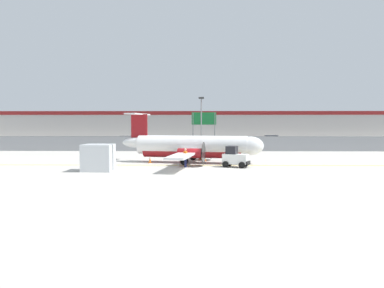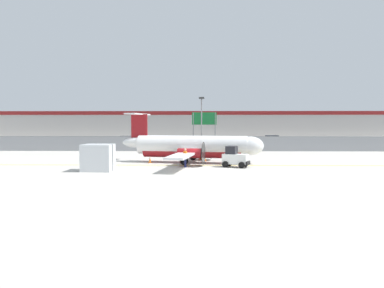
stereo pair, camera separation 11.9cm
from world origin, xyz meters
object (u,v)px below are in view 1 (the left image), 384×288
Objects in this scene: cargo_container at (98,158)px; parked_car_0 at (127,140)px; baggage_tug at (235,158)px; apron_light_pole at (201,120)px; ground_crew_worker at (185,157)px; parked_car_2 at (201,142)px; parked_car_4 at (271,140)px; commuter_airplane at (194,147)px; parked_car_1 at (153,142)px; traffic_cone_near_left at (200,157)px; highway_sign at (204,122)px; parked_car_3 at (239,141)px; traffic_cone_far_right at (150,160)px; traffic_cone_far_left at (205,158)px; traffic_cone_near_right at (226,162)px.

cargo_container reaches higher than parked_car_0.
baggage_tug is 14.22m from apron_light_pole.
ground_crew_worker is 7.49m from cargo_container.
parked_car_2 and parked_car_4 have the same top height.
ground_crew_worker and parked_car_4 have the same top height.
commuter_airplane is 3.71× the size of parked_car_1.
traffic_cone_near_left is 0.12× the size of highway_sign.
apron_light_pole reaches higher than traffic_cone_near_left.
commuter_airplane is 22.23m from parked_car_1.
parked_car_3 is (7.91, 26.44, -0.06)m from ground_crew_worker.
apron_light_pole is at bearing 55.56° from parked_car_4.
traffic_cone_far_right is at bearing 58.32° from parked_car_4.
commuter_airplane is 3.66× the size of parked_car_3.
parked_car_2 is (7.73, -1.53, 0.00)m from parked_car_1.
parked_car_3 is (3.47, 26.18, 0.04)m from baggage_tug.
parked_car_4 is at bearing 63.18° from traffic_cone_near_left.
traffic_cone_far_left is at bearing 53.16° from ground_crew_worker.
parked_car_4 is at bearing 6.05° from parked_car_0.
parked_car_3 is at bearing 63.41° from apron_light_pole.
traffic_cone_near_left is at bearing -62.33° from parked_car_0.
traffic_cone_near_left is at bearing -91.35° from apron_light_pole.
parked_car_3 is at bearing 105.12° from baggage_tug.
traffic_cone_near_left is 0.15× the size of parked_car_2.
highway_sign is (-1.69, 18.82, 3.83)m from traffic_cone_near_right.
parked_car_3 is 8.97m from parked_car_4.
traffic_cone_near_left is 8.18m from apron_light_pole.
apron_light_pole is at bearing 95.50° from commuter_airplane.
ground_crew_worker is at bearing -96.47° from apron_light_pole.
traffic_cone_near_left is at bearing 61.92° from ground_crew_worker.
parked_car_0 is at bearing 118.25° from traffic_cone_near_right.
traffic_cone_near_right is 4.18m from traffic_cone_far_left.
parked_car_0 is at bearing -30.48° from parked_car_2.
traffic_cone_near_left is (1.39, 6.61, -0.64)m from ground_crew_worker.
traffic_cone_near_left is at bearing 48.14° from cargo_container.
traffic_cone_far_left is 18.40m from parked_car_2.
traffic_cone_near_left is at bearing 88.23° from commuter_airplane.
parked_car_3 is at bearing 80.59° from traffic_cone_near_right.
parked_car_3 is at bearing 63.50° from traffic_cone_far_right.
parked_car_2 is (5.30, 19.91, 0.58)m from traffic_cone_far_right.
traffic_cone_far_right is (-7.34, 2.21, 0.00)m from traffic_cone_near_right.
apron_light_pole is at bearing -109.46° from parked_car_3.
traffic_cone_far_left is 21.42m from parked_car_1.
traffic_cone_near_right is at bearing -63.06° from traffic_cone_far_left.
cargo_container is at bearing -110.45° from parked_car_3.
commuter_airplane is 2.92× the size of highway_sign.
cargo_container is 0.58× the size of parked_car_0.
apron_light_pole is (0.79, 10.16, 2.70)m from commuter_airplane.
parked_car_3 is (6.24, 3.24, 0.00)m from parked_car_2.
apron_light_pole reaches higher than traffic_cone_far_right.
parked_car_0 reaches higher than traffic_cone_far_right.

